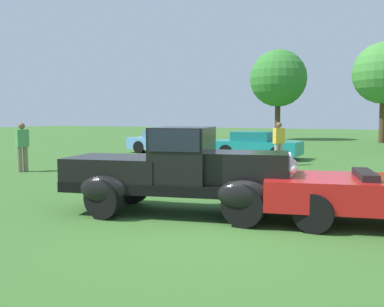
{
  "coord_description": "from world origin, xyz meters",
  "views": [
    {
      "loc": [
        3.08,
        -6.68,
        1.91
      ],
      "look_at": [
        -1.39,
        2.39,
        1.02
      ],
      "focal_mm": 39.41,
      "sensor_mm": 36.0,
      "label": 1
    }
  ],
  "objects": [
    {
      "name": "show_car_skyblue",
      "position": [
        -7.81,
        12.35,
        0.6
      ],
      "size": [
        4.17,
        1.99,
        1.22
      ],
      "color": "#669EDB",
      "rests_on": "ground_plane"
    },
    {
      "name": "spectator_near_truck",
      "position": [
        -8.58,
        3.71,
        0.91
      ],
      "size": [
        0.36,
        0.46,
        1.69
      ],
      "color": "#7F7056",
      "rests_on": "ground_plane"
    },
    {
      "name": "treeline_mid_left",
      "position": [
        1.94,
        26.72,
        4.99
      ],
      "size": [
        4.4,
        4.4,
        7.22
      ],
      "color": "#47331E",
      "rests_on": "ground_plane"
    },
    {
      "name": "treeline_far_left",
      "position": [
        -5.92,
        27.42,
        4.98
      ],
      "size": [
        4.6,
        4.6,
        7.3
      ],
      "color": "#47331E",
      "rests_on": "ground_plane"
    },
    {
      "name": "ground_plane",
      "position": [
        0.0,
        0.0,
        0.0
      ],
      "size": [
        120.0,
        120.0,
        0.0
      ],
      "primitive_type": "plane",
      "color": "#386628"
    },
    {
      "name": "show_car_teal",
      "position": [
        -2.76,
        11.72,
        0.6
      ],
      "size": [
        3.94,
        1.77,
        1.22
      ],
      "color": "teal",
      "rests_on": "ground_plane"
    },
    {
      "name": "feature_pickup_truck",
      "position": [
        -0.75,
        0.53,
        0.87
      ],
      "size": [
        4.61,
        2.56,
        1.7
      ],
      "color": "black",
      "rests_on": "ground_plane"
    },
    {
      "name": "spectator_between_cars",
      "position": [
        -1.12,
        9.47,
        0.91
      ],
      "size": [
        0.45,
        0.46,
        1.69
      ],
      "color": "#9E998E",
      "rests_on": "ground_plane"
    }
  ]
}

